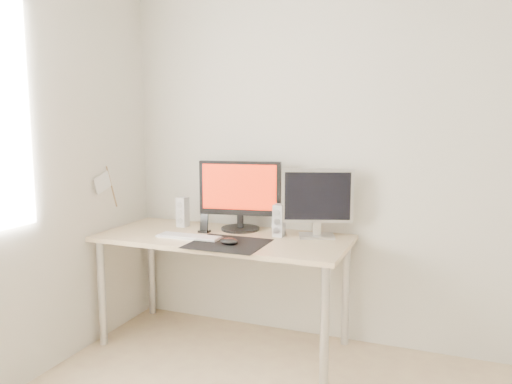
% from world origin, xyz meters
% --- Properties ---
extents(wall_back, '(3.50, 0.00, 3.50)m').
position_xyz_m(wall_back, '(0.00, 1.75, 1.25)').
color(wall_back, silver).
rests_on(wall_back, ground).
extents(mousepad, '(0.45, 0.40, 0.00)m').
position_xyz_m(mousepad, '(-0.82, 1.20, 0.73)').
color(mousepad, black).
rests_on(mousepad, desk).
extents(mouse, '(0.12, 0.07, 0.04)m').
position_xyz_m(mouse, '(-0.80, 1.17, 0.75)').
color(mouse, black).
rests_on(mouse, mousepad).
extents(desk, '(1.60, 0.70, 0.73)m').
position_xyz_m(desk, '(-0.93, 1.38, 0.65)').
color(desk, '#D1B587').
rests_on(desk, ground).
extents(main_monitor, '(0.55, 0.30, 0.47)m').
position_xyz_m(main_monitor, '(-0.90, 1.58, 0.98)').
color(main_monitor, black).
rests_on(main_monitor, desk).
extents(second_monitor, '(0.44, 0.22, 0.43)m').
position_xyz_m(second_monitor, '(-0.37, 1.57, 0.97)').
color(second_monitor, silver).
rests_on(second_monitor, desk).
extents(speaker_left, '(0.07, 0.08, 0.21)m').
position_xyz_m(speaker_left, '(-1.31, 1.54, 0.83)').
color(speaker_left, white).
rests_on(speaker_left, desk).
extents(speaker_right, '(0.07, 0.08, 0.21)m').
position_xyz_m(speaker_right, '(-0.60, 1.50, 0.83)').
color(speaker_right, silver).
rests_on(speaker_right, desk).
extents(keyboard, '(0.42, 0.12, 0.02)m').
position_xyz_m(keyboard, '(-1.11, 1.26, 0.74)').
color(keyboard, '#B9B9BC').
rests_on(keyboard, desk).
extents(phone_dock, '(0.07, 0.06, 0.12)m').
position_xyz_m(phone_dock, '(-1.09, 1.43, 0.77)').
color(phone_dock, black).
rests_on(phone_dock, desk).
extents(pennant, '(0.01, 0.23, 0.29)m').
position_xyz_m(pennant, '(-1.72, 1.24, 1.05)').
color(pennant, '#A57F54').
rests_on(pennant, wall_left).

